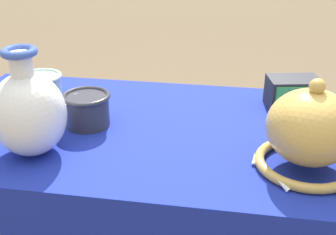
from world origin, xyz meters
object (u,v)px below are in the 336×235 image
Objects in this scene: vase_tall_bulbous at (29,112)px; vase_dome_bell at (310,133)px; cup_wide_celadon at (41,87)px; cup_wide_charcoal at (87,109)px; mosaic_tile_box at (293,93)px.

vase_dome_bell is at bearing 3.20° from vase_tall_bulbous.
cup_wide_celadon is 1.02× the size of cup_wide_charcoal.
mosaic_tile_box is 1.25× the size of cup_wide_charcoal.
cup_wide_charcoal is at bearing -170.76° from mosaic_tile_box.
vase_tall_bulbous is 0.62m from vase_dome_bell.
vase_dome_bell is at bearing -19.17° from cup_wide_celadon.
vase_dome_bell is 0.33m from mosaic_tile_box.
cup_wide_charcoal is (0.19, -0.13, 0.00)m from cup_wide_celadon.
mosaic_tile_box and cup_wide_charcoal have the same top height.
cup_wide_celadon is (-0.73, -0.08, 0.00)m from mosaic_tile_box.
mosaic_tile_box is 0.74m from cup_wide_celadon.
cup_wide_charcoal reaches higher than cup_wide_celadon.
vase_tall_bulbous is at bearing -69.03° from cup_wide_celadon.
vase_tall_bulbous is 1.95× the size of cup_wide_celadon.
vase_tall_bulbous is 0.32m from cup_wide_celadon.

